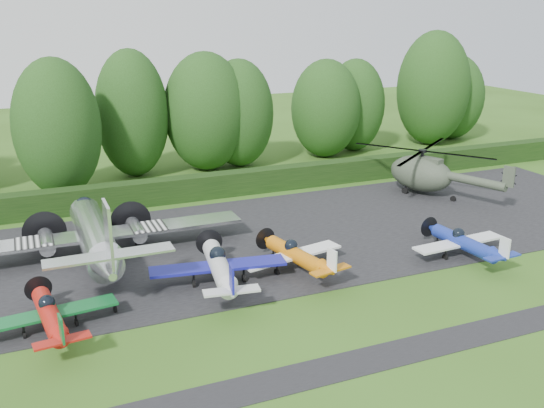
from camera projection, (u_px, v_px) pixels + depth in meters
name	position (u px, v px, depth m)	size (l,w,h in m)	color
ground	(266.00, 313.00, 31.95)	(160.00, 160.00, 0.00)	#2E5016
apron	(211.00, 247.00, 40.73)	(70.00, 18.00, 0.01)	black
taxiway_verge	(317.00, 373.00, 26.68)	(70.00, 2.00, 0.00)	black
hedgerow	(172.00, 202.00, 50.40)	(90.00, 1.60, 2.00)	black
transport_plane	(95.00, 237.00, 37.78)	(19.52, 14.97, 6.25)	silver
light_plane_red	(50.00, 315.00, 29.54)	(6.69, 7.03, 2.57)	#AB180F
light_plane_white	(219.00, 266.00, 34.59)	(7.90, 8.31, 3.04)	silver
light_plane_orange	(296.00, 255.00, 36.65)	(6.80, 7.15, 2.61)	#C0690B
light_plane_blue	(464.00, 242.00, 38.70)	(6.62, 6.96, 2.55)	navy
helicopter	(422.00, 170.00, 51.86)	(12.14, 14.22, 3.91)	#363F30
sign_board	(482.00, 155.00, 61.24)	(3.20, 0.12, 1.80)	#3F3326
tree_1	(433.00, 88.00, 69.98)	(8.34, 8.34, 13.08)	black
tree_2	(355.00, 105.00, 67.14)	(6.58, 6.58, 10.20)	black
tree_4	(206.00, 112.00, 58.87)	(8.15, 8.15, 11.53)	black
tree_5	(132.00, 114.00, 56.49)	(6.78, 6.78, 11.95)	black
tree_6	(453.00, 97.00, 73.40)	(7.44, 7.44, 10.22)	black
tree_8	(57.00, 128.00, 50.44)	(7.22, 7.22, 11.68)	black
tree_9	(239.00, 113.00, 60.33)	(6.94, 6.94, 10.74)	black
tree_10	(326.00, 109.00, 64.31)	(7.37, 7.37, 10.40)	black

